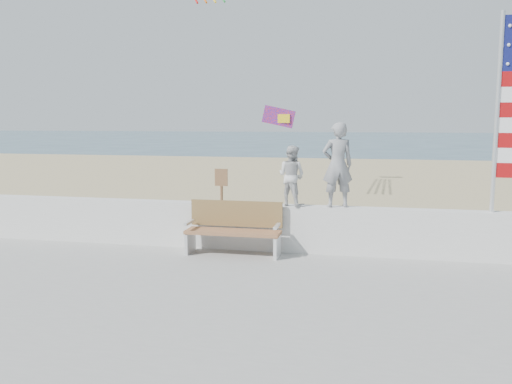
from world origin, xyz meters
TOP-DOWN VIEW (x-y plane):
  - ground at (0.00, 0.00)m, footprint 220.00×220.00m
  - sand at (0.00, 9.00)m, footprint 90.00×40.00m
  - seawall at (0.00, 2.00)m, footprint 30.00×0.35m
  - adult at (1.73, 2.00)m, footprint 0.67×0.54m
  - child at (0.86, 2.00)m, footprint 0.69×0.63m
  - bench at (-0.17, 1.55)m, footprint 1.80×0.57m
  - flag at (4.61, 2.00)m, footprint 0.50×0.08m
  - parafoil_kite at (-0.05, 5.95)m, footprint 0.91×0.33m
  - sign at (-1.22, 4.39)m, footprint 0.32×0.07m

SIDE VIEW (x-z plane):
  - ground at x=0.00m, z-range 0.00..0.00m
  - sand at x=0.00m, z-range 0.00..0.08m
  - seawall at x=0.00m, z-range 0.18..1.08m
  - bench at x=-0.17m, z-range 0.19..1.19m
  - sign at x=-1.22m, z-range 0.21..1.67m
  - child at x=0.86m, z-range 1.08..2.24m
  - adult at x=1.73m, z-range 1.08..2.68m
  - parafoil_kite at x=-0.05m, z-range 2.49..3.10m
  - flag at x=4.61m, z-range 1.24..4.74m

